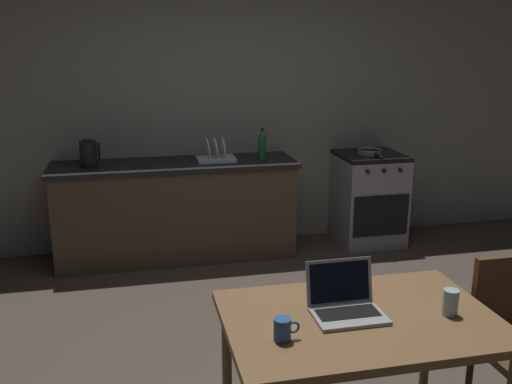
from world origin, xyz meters
TOP-DOWN VIEW (x-y plane):
  - ground_plane at (0.00, 0.00)m, footprint 12.00×12.00m
  - back_wall at (0.30, 2.34)m, footprint 6.40×0.10m
  - kitchen_counter at (-0.55, 1.99)m, footprint 2.16×0.64m
  - stove_oven at (1.32, 1.98)m, footprint 0.60×0.62m
  - dining_table at (0.06, -0.81)m, footprint 1.23×0.82m
  - laptop at (0.00, -0.78)m, footprint 0.32×0.27m
  - electric_kettle at (-1.27, 1.99)m, footprint 0.17×0.15m
  - bottle at (0.24, 1.94)m, footprint 0.07×0.07m
  - frying_pan at (1.30, 1.96)m, footprint 0.23×0.41m
  - coffee_mug at (-0.34, -0.94)m, footprint 0.11×0.07m
  - drinking_glass at (0.46, -0.89)m, footprint 0.07×0.07m
  - dish_rack at (-0.17, 1.99)m, footprint 0.34×0.26m

SIDE VIEW (x-z plane):
  - ground_plane at x=0.00m, z-range 0.00..0.00m
  - stove_oven at x=1.32m, z-range 0.00..0.88m
  - kitchen_counter at x=-0.55m, z-range 0.00..0.88m
  - dining_table at x=0.06m, z-range 0.29..1.02m
  - laptop at x=0.00m, z-range 0.66..0.89m
  - coffee_mug at x=-0.34m, z-range 0.73..0.83m
  - drinking_glass at x=0.46m, z-range 0.73..0.85m
  - frying_pan at x=1.30m, z-range 0.88..0.93m
  - dish_rack at x=-0.17m, z-range 0.82..1.03m
  - electric_kettle at x=-1.27m, z-range 0.88..1.11m
  - bottle at x=0.24m, z-range 0.87..1.16m
  - back_wall at x=0.30m, z-range 0.00..2.61m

